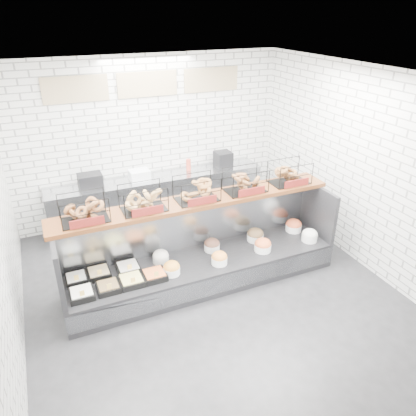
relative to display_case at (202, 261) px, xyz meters
name	(u,v)px	position (x,y,z in m)	size (l,w,h in m)	color
ground	(212,293)	(0.00, -0.34, -0.33)	(5.50, 5.50, 0.00)	black
room_shell	(194,143)	(0.00, 0.26, 1.73)	(5.02, 5.51, 3.01)	silver
display_case	(202,261)	(0.00, 0.00, 0.00)	(4.00, 0.90, 1.20)	black
bagel_shelf	(197,192)	(0.00, 0.17, 1.05)	(4.10, 0.50, 0.40)	#43200E
prep_counter	(159,198)	(0.00, 2.09, 0.14)	(4.00, 0.60, 1.20)	#93969B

